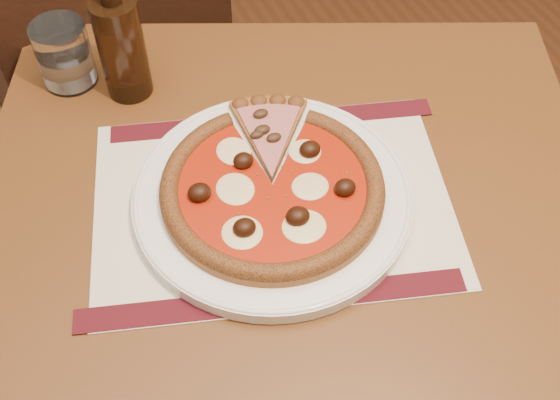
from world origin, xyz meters
The scene contains 8 objects.
table centered at (0.93, -0.15, 0.65)m, with size 1.05×1.05×0.75m.
chair_far centered at (0.83, 0.47, 0.49)m, with size 0.47×0.47×0.86m.
placemat centered at (0.93, -0.11, 0.75)m, with size 0.45×0.32×0.00m, color white.
plate centered at (0.93, -0.11, 0.76)m, with size 0.35×0.35×0.02m, color white.
pizza centered at (0.93, -0.11, 0.78)m, with size 0.28×0.28×0.04m.
ham_slice centered at (0.98, -0.02, 0.78)m, with size 0.10×0.15×0.02m.
water_glass centered at (0.75, 0.22, 0.80)m, with size 0.08×0.08×0.09m, color white.
bottle centered at (0.82, 0.17, 0.83)m, with size 0.06×0.06×0.22m.
Camera 1 is at (0.72, -0.61, 1.44)m, focal length 45.00 mm.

